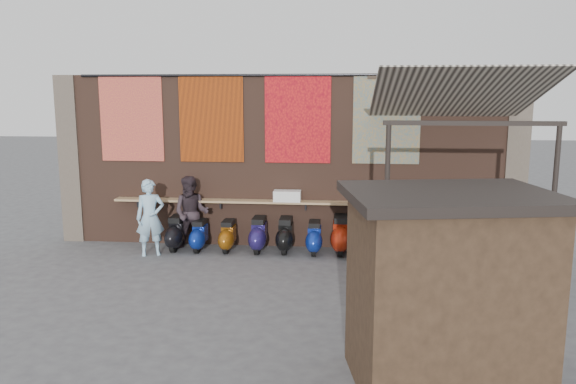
{
  "coord_description": "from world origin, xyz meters",
  "views": [
    {
      "loc": [
        1.3,
        -10.32,
        3.57
      ],
      "look_at": [
        0.2,
        1.2,
        1.54
      ],
      "focal_mm": 35.0,
      "sensor_mm": 36.0,
      "label": 1
    }
  ],
  "objects_px": {
    "scooter_stool_3": "(259,235)",
    "shopper_navy": "(494,242)",
    "scooter_stool_6": "(340,235)",
    "shopper_grey": "(483,238)",
    "scooter_stool_10": "(455,239)",
    "scooter_stool_4": "(285,235)",
    "diner_left": "(150,218)",
    "scooter_stool_8": "(397,239)",
    "scooter_stool_2": "(228,236)",
    "shopper_tan": "(447,240)",
    "scooter_stool_5": "(314,238)",
    "scooter_stool_1": "(199,236)",
    "market_stall": "(445,295)",
    "scooter_stool_7": "(370,238)",
    "scooter_stool_9": "(427,240)",
    "diner_right": "(191,213)",
    "scooter_stool_0": "(177,233)",
    "shelf_box": "(287,196)"
  },
  "relations": [
    {
      "from": "shopper_grey",
      "to": "scooter_stool_1",
      "type": "bearing_deg",
      "value": -7.19
    },
    {
      "from": "shelf_box",
      "to": "scooter_stool_3",
      "type": "bearing_deg",
      "value": -154.34
    },
    {
      "from": "scooter_stool_4",
      "to": "scooter_stool_6",
      "type": "distance_m",
      "value": 1.25
    },
    {
      "from": "scooter_stool_0",
      "to": "shopper_tan",
      "type": "distance_m",
      "value": 6.09
    },
    {
      "from": "scooter_stool_1",
      "to": "market_stall",
      "type": "distance_m",
      "value": 7.26
    },
    {
      "from": "scooter_stool_7",
      "to": "shopper_grey",
      "type": "relative_size",
      "value": 0.47
    },
    {
      "from": "scooter_stool_7",
      "to": "diner_left",
      "type": "distance_m",
      "value": 4.91
    },
    {
      "from": "scooter_stool_3",
      "to": "scooter_stool_7",
      "type": "relative_size",
      "value": 1.02
    },
    {
      "from": "scooter_stool_4",
      "to": "scooter_stool_8",
      "type": "height_order",
      "value": "scooter_stool_4"
    },
    {
      "from": "market_stall",
      "to": "scooter_stool_4",
      "type": "bearing_deg",
      "value": 103.9
    },
    {
      "from": "scooter_stool_7",
      "to": "scooter_stool_9",
      "type": "height_order",
      "value": "scooter_stool_7"
    },
    {
      "from": "scooter_stool_5",
      "to": "scooter_stool_10",
      "type": "height_order",
      "value": "scooter_stool_10"
    },
    {
      "from": "scooter_stool_10",
      "to": "shopper_grey",
      "type": "height_order",
      "value": "shopper_grey"
    },
    {
      "from": "scooter_stool_3",
      "to": "scooter_stool_7",
      "type": "height_order",
      "value": "scooter_stool_3"
    },
    {
      "from": "scooter_stool_5",
      "to": "market_stall",
      "type": "xyz_separation_m",
      "value": [
        1.86,
        -5.64,
        0.8
      ]
    },
    {
      "from": "scooter_stool_10",
      "to": "shopper_grey",
      "type": "relative_size",
      "value": 0.49
    },
    {
      "from": "scooter_stool_4",
      "to": "shopper_tan",
      "type": "distance_m",
      "value": 3.81
    },
    {
      "from": "scooter_stool_3",
      "to": "shopper_navy",
      "type": "relative_size",
      "value": 0.51
    },
    {
      "from": "scooter_stool_3",
      "to": "scooter_stool_7",
      "type": "distance_m",
      "value": 2.52
    },
    {
      "from": "shopper_tan",
      "to": "scooter_stool_8",
      "type": "bearing_deg",
      "value": 62.41
    },
    {
      "from": "shopper_navy",
      "to": "shopper_tan",
      "type": "bearing_deg",
      "value": 11.33
    },
    {
      "from": "scooter_stool_2",
      "to": "scooter_stool_10",
      "type": "xyz_separation_m",
      "value": [
        5.09,
        0.01,
        0.05
      ]
    },
    {
      "from": "scooter_stool_5",
      "to": "shopper_grey",
      "type": "xyz_separation_m",
      "value": [
        3.29,
        -1.63,
        0.49
      ]
    },
    {
      "from": "scooter_stool_2",
      "to": "scooter_stool_10",
      "type": "height_order",
      "value": "scooter_stool_10"
    },
    {
      "from": "scooter_stool_0",
      "to": "scooter_stool_6",
      "type": "distance_m",
      "value": 3.78
    },
    {
      "from": "scooter_stool_2",
      "to": "scooter_stool_10",
      "type": "relative_size",
      "value": 0.87
    },
    {
      "from": "scooter_stool_7",
      "to": "scooter_stool_9",
      "type": "distance_m",
      "value": 1.26
    },
    {
      "from": "scooter_stool_3",
      "to": "scooter_stool_8",
      "type": "bearing_deg",
      "value": -0.41
    },
    {
      "from": "scooter_stool_6",
      "to": "market_stall",
      "type": "height_order",
      "value": "market_stall"
    },
    {
      "from": "scooter_stool_7",
      "to": "shopper_tan",
      "type": "distance_m",
      "value": 2.37
    },
    {
      "from": "scooter_stool_6",
      "to": "shopper_grey",
      "type": "distance_m",
      "value": 3.23
    },
    {
      "from": "scooter_stool_0",
      "to": "market_stall",
      "type": "distance_m",
      "value": 7.64
    },
    {
      "from": "diner_left",
      "to": "diner_right",
      "type": "height_order",
      "value": "diner_right"
    },
    {
      "from": "scooter_stool_3",
      "to": "shopper_grey",
      "type": "xyz_separation_m",
      "value": [
        4.56,
        -1.67,
        0.47
      ]
    },
    {
      "from": "scooter_stool_6",
      "to": "market_stall",
      "type": "relative_size",
      "value": 0.38
    },
    {
      "from": "scooter_stool_3",
      "to": "diner_right",
      "type": "bearing_deg",
      "value": 179.93
    },
    {
      "from": "shopper_grey",
      "to": "scooter_stool_2",
      "type": "bearing_deg",
      "value": -9.2
    },
    {
      "from": "scooter_stool_8",
      "to": "scooter_stool_10",
      "type": "bearing_deg",
      "value": 0.49
    },
    {
      "from": "scooter_stool_10",
      "to": "scooter_stool_4",
      "type": "bearing_deg",
      "value": 179.47
    },
    {
      "from": "scooter_stool_6",
      "to": "scooter_stool_4",
      "type": "bearing_deg",
      "value": -179.54
    },
    {
      "from": "scooter_stool_10",
      "to": "shopper_grey",
      "type": "distance_m",
      "value": 1.73
    },
    {
      "from": "diner_left",
      "to": "diner_right",
      "type": "bearing_deg",
      "value": 8.85
    },
    {
      "from": "diner_left",
      "to": "scooter_stool_8",
      "type": "bearing_deg",
      "value": -18.49
    },
    {
      "from": "scooter_stool_3",
      "to": "shopper_navy",
      "type": "bearing_deg",
      "value": -20.15
    },
    {
      "from": "diner_right",
      "to": "market_stall",
      "type": "height_order",
      "value": "market_stall"
    },
    {
      "from": "market_stall",
      "to": "scooter_stool_9",
      "type": "bearing_deg",
      "value": 73.55
    },
    {
      "from": "diner_right",
      "to": "shopper_grey",
      "type": "relative_size",
      "value": 1.0
    },
    {
      "from": "shopper_navy",
      "to": "market_stall",
      "type": "distance_m",
      "value": 4.27
    },
    {
      "from": "scooter_stool_10",
      "to": "scooter_stool_1",
      "type": "bearing_deg",
      "value": -179.67
    },
    {
      "from": "scooter_stool_8",
      "to": "shopper_tan",
      "type": "distance_m",
      "value": 2.11
    }
  ]
}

